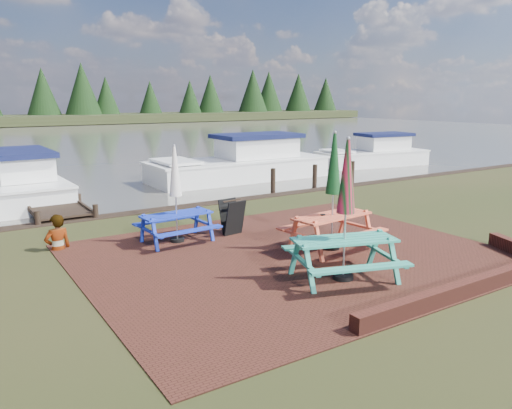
{
  "coord_description": "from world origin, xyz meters",
  "views": [
    {
      "loc": [
        -6.45,
        -7.6,
        3.49
      ],
      "look_at": [
        -0.22,
        2.1,
        1.0
      ],
      "focal_mm": 35.0,
      "sensor_mm": 36.0,
      "label": 1
    }
  ],
  "objects_px": {
    "jetty": "(40,194)",
    "boat_near": "(243,165)",
    "boat_far": "(375,155)",
    "chalkboard": "(232,217)",
    "person": "(55,215)",
    "picnic_table_blue": "(176,209)",
    "picnic_table_teal": "(345,232)",
    "boat_jetty": "(20,183)",
    "picnic_table_red": "(332,210)"
  },
  "relations": [
    {
      "from": "chalkboard",
      "to": "boat_far",
      "type": "xyz_separation_m",
      "value": [
        13.97,
        8.59,
        -0.09
      ]
    },
    {
      "from": "picnic_table_blue",
      "to": "jetty",
      "type": "bearing_deg",
      "value": 99.7
    },
    {
      "from": "boat_near",
      "to": "boat_far",
      "type": "relative_size",
      "value": 1.29
    },
    {
      "from": "picnic_table_blue",
      "to": "boat_jetty",
      "type": "height_order",
      "value": "picnic_table_blue"
    },
    {
      "from": "boat_jetty",
      "to": "picnic_table_blue",
      "type": "bearing_deg",
      "value": -76.53
    },
    {
      "from": "picnic_table_teal",
      "to": "chalkboard",
      "type": "bearing_deg",
      "value": 110.37
    },
    {
      "from": "picnic_table_red",
      "to": "picnic_table_blue",
      "type": "height_order",
      "value": "picnic_table_red"
    },
    {
      "from": "boat_near",
      "to": "picnic_table_red",
      "type": "bearing_deg",
      "value": 159.23
    },
    {
      "from": "picnic_table_teal",
      "to": "picnic_table_red",
      "type": "distance_m",
      "value": 1.99
    },
    {
      "from": "chalkboard",
      "to": "boat_near",
      "type": "distance_m",
      "value": 10.08
    },
    {
      "from": "picnic_table_red",
      "to": "picnic_table_blue",
      "type": "distance_m",
      "value": 3.75
    },
    {
      "from": "chalkboard",
      "to": "person",
      "type": "bearing_deg",
      "value": 157.2
    },
    {
      "from": "jetty",
      "to": "boat_near",
      "type": "bearing_deg",
      "value": 2.83
    },
    {
      "from": "chalkboard",
      "to": "boat_jetty",
      "type": "relative_size",
      "value": 0.13
    },
    {
      "from": "picnic_table_red",
      "to": "chalkboard",
      "type": "distance_m",
      "value": 2.75
    },
    {
      "from": "boat_far",
      "to": "person",
      "type": "height_order",
      "value": "person"
    },
    {
      "from": "picnic_table_blue",
      "to": "jetty",
      "type": "xyz_separation_m",
      "value": [
        -1.79,
        7.92,
        -0.72
      ]
    },
    {
      "from": "jetty",
      "to": "person",
      "type": "relative_size",
      "value": 5.42
    },
    {
      "from": "picnic_table_blue",
      "to": "boat_far",
      "type": "relative_size",
      "value": 0.37
    },
    {
      "from": "picnic_table_blue",
      "to": "person",
      "type": "distance_m",
      "value": 2.76
    },
    {
      "from": "boat_far",
      "to": "chalkboard",
      "type": "bearing_deg",
      "value": 129.48
    },
    {
      "from": "boat_far",
      "to": "picnic_table_teal",
      "type": "bearing_deg",
      "value": 140.3
    },
    {
      "from": "picnic_table_red",
      "to": "picnic_table_blue",
      "type": "bearing_deg",
      "value": 131.98
    },
    {
      "from": "chalkboard",
      "to": "boat_near",
      "type": "height_order",
      "value": "boat_near"
    },
    {
      "from": "picnic_table_blue",
      "to": "jetty",
      "type": "height_order",
      "value": "picnic_table_blue"
    },
    {
      "from": "jetty",
      "to": "boat_jetty",
      "type": "distance_m",
      "value": 1.04
    },
    {
      "from": "picnic_table_red",
      "to": "boat_near",
      "type": "distance_m",
      "value": 11.62
    },
    {
      "from": "boat_jetty",
      "to": "person",
      "type": "xyz_separation_m",
      "value": [
        -0.29,
        -7.86,
        0.42
      ]
    },
    {
      "from": "picnic_table_red",
      "to": "boat_jetty",
      "type": "distance_m",
      "value": 12.38
    },
    {
      "from": "chalkboard",
      "to": "boat_jetty",
      "type": "height_order",
      "value": "boat_jetty"
    },
    {
      "from": "picnic_table_blue",
      "to": "chalkboard",
      "type": "bearing_deg",
      "value": -8.13
    },
    {
      "from": "picnic_table_teal",
      "to": "jetty",
      "type": "xyz_separation_m",
      "value": [
        -3.44,
        12.06,
        -0.85
      ]
    },
    {
      "from": "picnic_table_teal",
      "to": "boat_jetty",
      "type": "bearing_deg",
      "value": 124.97
    },
    {
      "from": "boat_near",
      "to": "person",
      "type": "relative_size",
      "value": 4.95
    },
    {
      "from": "picnic_table_teal",
      "to": "boat_near",
      "type": "bearing_deg",
      "value": 84.97
    },
    {
      "from": "boat_far",
      "to": "jetty",
      "type": "bearing_deg",
      "value": 99.69
    },
    {
      "from": "picnic_table_teal",
      "to": "jetty",
      "type": "relative_size",
      "value": 0.3
    },
    {
      "from": "picnic_table_red",
      "to": "jetty",
      "type": "height_order",
      "value": "picnic_table_red"
    },
    {
      "from": "picnic_table_red",
      "to": "jetty",
      "type": "distance_m",
      "value": 11.41
    },
    {
      "from": "picnic_table_blue",
      "to": "jetty",
      "type": "distance_m",
      "value": 8.15
    },
    {
      "from": "picnic_table_teal",
      "to": "person",
      "type": "bearing_deg",
      "value": 148.08
    },
    {
      "from": "boat_far",
      "to": "person",
      "type": "distance_m",
      "value": 19.58
    },
    {
      "from": "picnic_table_blue",
      "to": "chalkboard",
      "type": "distance_m",
      "value": 1.53
    },
    {
      "from": "boat_far",
      "to": "boat_near",
      "type": "bearing_deg",
      "value": 98.61
    },
    {
      "from": "picnic_table_red",
      "to": "jetty",
      "type": "xyz_separation_m",
      "value": [
        -4.58,
        10.42,
        -0.84
      ]
    },
    {
      "from": "jetty",
      "to": "picnic_table_blue",
      "type": "bearing_deg",
      "value": -77.28
    },
    {
      "from": "picnic_table_teal",
      "to": "boat_far",
      "type": "height_order",
      "value": "picnic_table_teal"
    },
    {
      "from": "chalkboard",
      "to": "boat_near",
      "type": "bearing_deg",
      "value": 48.67
    },
    {
      "from": "chalkboard",
      "to": "boat_far",
      "type": "height_order",
      "value": "boat_far"
    },
    {
      "from": "picnic_table_teal",
      "to": "boat_far",
      "type": "relative_size",
      "value": 0.43
    }
  ]
}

